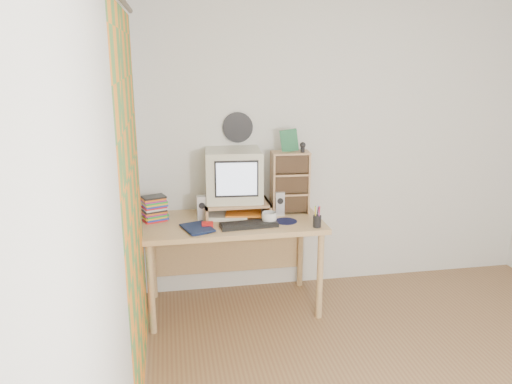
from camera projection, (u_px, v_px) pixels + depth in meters
name	position (u px, v px, depth m)	size (l,w,h in m)	color
back_wall	(344.00, 145.00, 4.31)	(3.50, 3.50, 0.00)	silver
left_wall	(118.00, 221.00, 2.35)	(3.50, 3.50, 0.00)	silver
curtain	(133.00, 210.00, 2.84)	(2.20, 2.20, 0.00)	orange
wall_disc	(238.00, 127.00, 4.08)	(0.25, 0.25, 0.02)	black
desk	(231.00, 234.00, 4.01)	(1.40, 0.70, 0.75)	tan
monitor_riser	(237.00, 205.00, 3.99)	(0.52, 0.30, 0.12)	tan
crt_monitor	(234.00, 176.00, 3.97)	(0.43, 0.43, 0.41)	beige
speaker_left	(202.00, 208.00, 3.91)	(0.07, 0.07, 0.19)	silver
speaker_right	(279.00, 203.00, 4.03)	(0.07, 0.07, 0.19)	silver
keyboard	(249.00, 225.00, 3.77)	(0.43, 0.14, 0.03)	black
dvd_stack	(154.00, 206.00, 3.87)	(0.17, 0.12, 0.24)	brown
cd_rack	(290.00, 182.00, 4.05)	(0.30, 0.16, 0.51)	tan
mug	(269.00, 218.00, 3.82)	(0.12, 0.12, 0.09)	silver
diary	(185.00, 229.00, 3.65)	(0.23, 0.18, 0.05)	#101B3D
mousepad	(286.00, 221.00, 3.89)	(0.18, 0.18, 0.00)	black
pen_cup	(317.00, 219.00, 3.74)	(0.06, 0.06, 0.13)	black
papers	(233.00, 214.00, 3.99)	(0.32, 0.24, 0.04)	silver
red_box	(208.00, 225.00, 3.74)	(0.08, 0.05, 0.04)	red
game_box	(289.00, 141.00, 3.98)	(0.14, 0.03, 0.18)	#195A33
webcam	(303.00, 147.00, 3.95)	(0.05, 0.05, 0.08)	black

